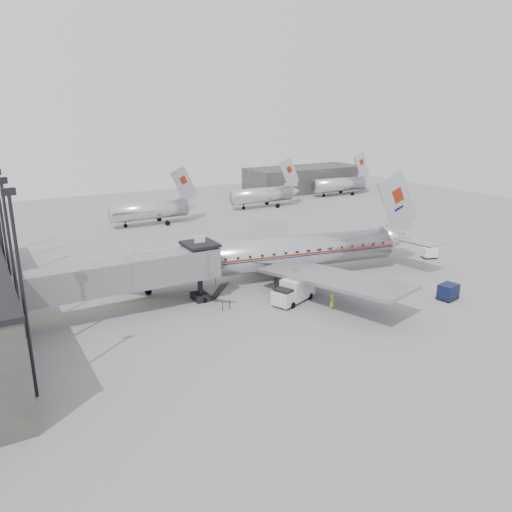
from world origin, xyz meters
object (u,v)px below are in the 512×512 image
Objects in this scene: airliner at (277,254)px; service_van at (294,290)px; baggage_cart_white at (429,253)px; baggage_cart_navy at (448,291)px; ramp_worker at (332,302)px.

service_van is (-2.54, -7.30, -1.84)m from airliner.
airliner reaches higher than baggage_cart_white.
service_van is at bearing -99.30° from airliner.
baggage_cart_navy reaches higher than baggage_cart_white.
baggage_cart_navy is 1.08× the size of baggage_cart_white.
baggage_cart_white is (25.73, 4.02, -0.55)m from service_van.
service_van is 26.05m from baggage_cart_white.
baggage_cart_white is 25.00m from ramp_worker.
baggage_cart_navy is (14.97, -7.98, -0.43)m from service_van.
ramp_worker is (-0.49, -11.27, -2.31)m from airliner.
airliner is at bearing 118.97° from baggage_cart_navy.
ramp_worker reaches higher than baggage_cart_white.
airliner is at bearing -168.86° from baggage_cart_white.
baggage_cart_navy is at bearing -59.57° from ramp_worker.
ramp_worker is at bearing -84.16° from service_van.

